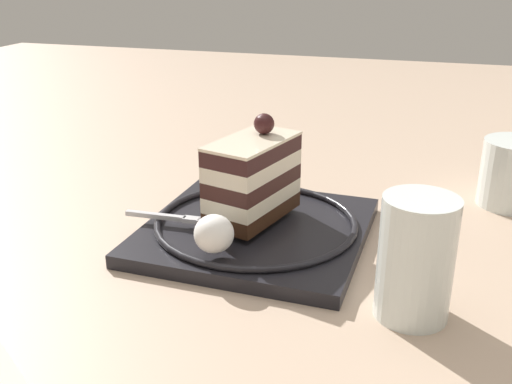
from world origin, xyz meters
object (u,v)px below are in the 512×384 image
object	(u,v)px
dessert_plate	(256,228)
cake_slice	(253,177)
whipped_cream_dollop	(214,234)
drink_glass_near	(415,262)
fork	(178,218)

from	to	relation	value
dessert_plate	cake_slice	xyz separation A→B (m)	(0.01, -0.01, 0.05)
cake_slice	whipped_cream_dollop	distance (m)	0.09
dessert_plate	drink_glass_near	xyz separation A→B (m)	(-0.16, 0.10, 0.04)
fork	drink_glass_near	xyz separation A→B (m)	(-0.24, 0.07, 0.03)
drink_glass_near	dessert_plate	bearing A→B (deg)	-31.75
dessert_plate	fork	world-z (taller)	fork
cake_slice	whipped_cream_dollop	bearing A→B (deg)	83.80
fork	drink_glass_near	world-z (taller)	drink_glass_near
dessert_plate	fork	distance (m)	0.08
fork	drink_glass_near	bearing A→B (deg)	162.93
fork	dessert_plate	bearing A→B (deg)	-159.78
whipped_cream_dollop	drink_glass_near	bearing A→B (deg)	173.59
dessert_plate	whipped_cream_dollop	bearing A→B (deg)	79.32
whipped_cream_dollop	cake_slice	bearing A→B (deg)	-96.20
whipped_cream_dollop	drink_glass_near	size ratio (longest dim) A/B	0.36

